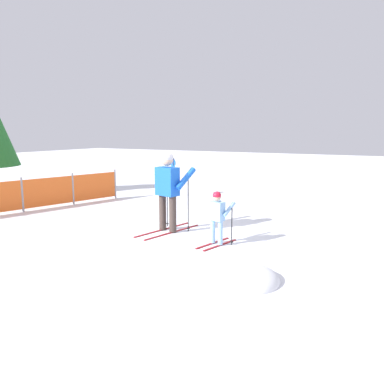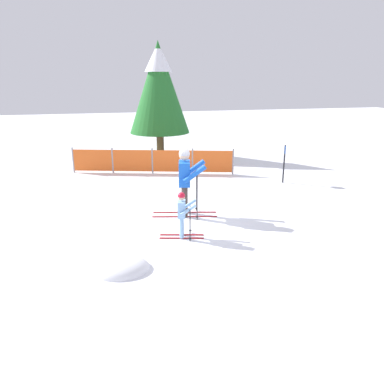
% 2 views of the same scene
% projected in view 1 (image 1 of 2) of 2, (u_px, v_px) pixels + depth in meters
% --- Properties ---
extents(ground_plane, '(60.00, 60.00, 0.00)m').
position_uv_depth(ground_plane, '(176.00, 234.00, 8.06)').
color(ground_plane, white).
extents(skier_adult, '(1.71, 0.85, 1.77)m').
position_uv_depth(skier_adult, '(168.00, 184.00, 8.13)').
color(skier_adult, maroon).
rests_on(skier_adult, ground_plane).
extents(skier_child, '(1.02, 0.53, 1.06)m').
position_uv_depth(skier_child, '(217.00, 214.00, 7.23)').
color(skier_child, maroon).
rests_on(skier_child, ground_plane).
extents(safety_fence, '(5.78, 1.73, 0.95)m').
position_uv_depth(safety_fence, '(22.00, 195.00, 10.20)').
color(safety_fence, gray).
rests_on(safety_fence, ground_plane).
extents(trail_marker, '(0.13, 0.26, 1.29)m').
position_uv_depth(trail_marker, '(173.00, 173.00, 12.64)').
color(trail_marker, black).
rests_on(trail_marker, ground_plane).
extents(snow_mound, '(1.05, 0.89, 0.42)m').
position_uv_depth(snow_mound, '(249.00, 281.00, 5.53)').
color(snow_mound, white).
rests_on(snow_mound, ground_plane).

